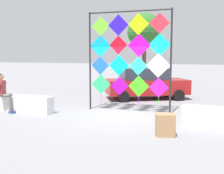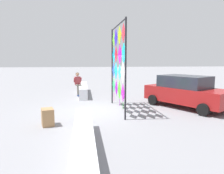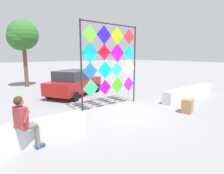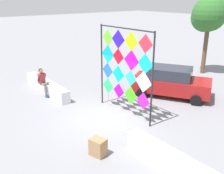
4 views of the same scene
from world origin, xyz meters
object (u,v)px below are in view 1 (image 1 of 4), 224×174
object	(u,v)px
tree_palm_like	(144,31)
cardboard_box_large	(165,125)
seated_vendor	(4,90)
kite_display_rack	(129,54)
parked_car	(146,83)

from	to	relation	value
tree_palm_like	cardboard_box_large	bearing A→B (deg)	-72.94
seated_vendor	cardboard_box_large	size ratio (longest dim) A/B	2.47
kite_display_rack	seated_vendor	distance (m)	4.94
seated_vendor	tree_palm_like	distance (m)	11.25
seated_vendor	cardboard_box_large	distance (m)	6.36
parked_car	tree_palm_like	distance (m)	6.19
kite_display_rack	cardboard_box_large	bearing A→B (deg)	-55.76
kite_display_rack	parked_car	xyz separation A→B (m)	(-0.15, 3.40, -1.46)
kite_display_rack	parked_car	world-z (taller)	kite_display_rack
kite_display_rack	parked_car	bearing A→B (deg)	92.59
parked_car	cardboard_box_large	distance (m)	6.57
parked_car	tree_palm_like	bearing A→B (deg)	105.36
parked_car	tree_palm_like	xyz separation A→B (m)	(-1.43, 5.19, 3.06)
kite_display_rack	cardboard_box_large	xyz separation A→B (m)	(1.92, -2.82, -1.95)
kite_display_rack	seated_vendor	world-z (taller)	kite_display_rack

